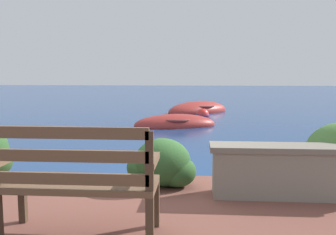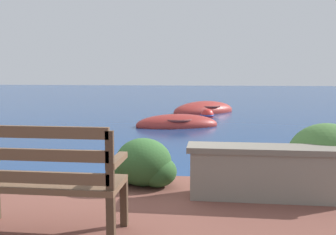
# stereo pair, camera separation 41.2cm
# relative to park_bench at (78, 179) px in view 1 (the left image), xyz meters

# --- Properties ---
(ground_plane) EXTENTS (80.00, 80.00, 0.00)m
(ground_plane) POSITION_rel_park_bench_xyz_m (0.30, 1.88, -0.70)
(ground_plane) COLOR navy
(park_bench) EXTENTS (1.26, 0.48, 0.93)m
(park_bench) POSITION_rel_park_bench_xyz_m (0.00, 0.00, 0.00)
(park_bench) COLOR #433123
(park_bench) RESTS_ON patio_terrace
(stone_wall) EXTENTS (1.68, 0.39, 0.56)m
(stone_wall) POSITION_rel_park_bench_xyz_m (1.92, 1.14, -0.20)
(stone_wall) COLOR gray
(stone_wall) RESTS_ON patio_terrace
(hedge_clump_left) EXTENTS (0.83, 0.60, 0.56)m
(hedge_clump_left) POSITION_rel_park_bench_xyz_m (0.53, 1.44, -0.24)
(hedge_clump_left) COLOR #2D5628
(hedge_clump_left) RESTS_ON patio_terrace
(rowboat_nearest) EXTENTS (2.57, 1.64, 0.62)m
(rowboat_nearest) POSITION_rel_park_bench_xyz_m (0.34, 7.82, -0.65)
(rowboat_nearest) COLOR #9E2D28
(rowboat_nearest) RESTS_ON ground_plane
(rowboat_mid) EXTENTS (2.93, 2.89, 0.77)m
(rowboat_mid) POSITION_rel_park_bench_xyz_m (1.01, 11.69, -0.64)
(rowboat_mid) COLOR #9E2D28
(rowboat_mid) RESTS_ON ground_plane
(mooring_buoy) EXTENTS (0.49, 0.49, 0.45)m
(mooring_buoy) POSITION_rel_park_bench_xyz_m (1.17, 10.10, -0.62)
(mooring_buoy) COLOR red
(mooring_buoy) RESTS_ON ground_plane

